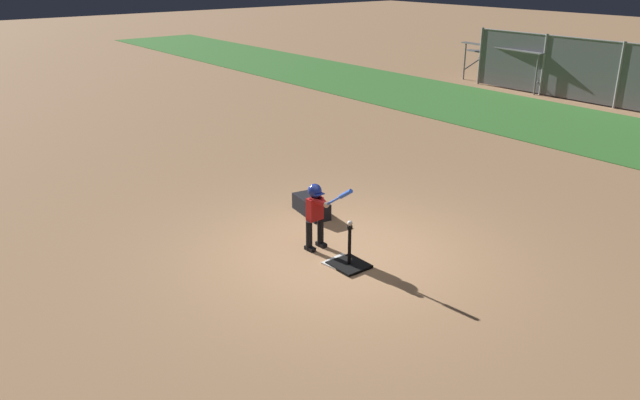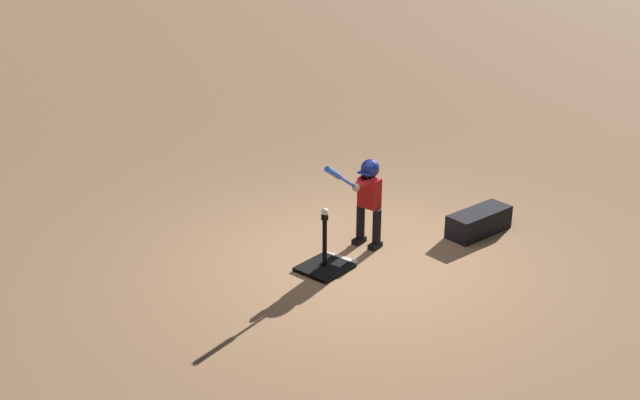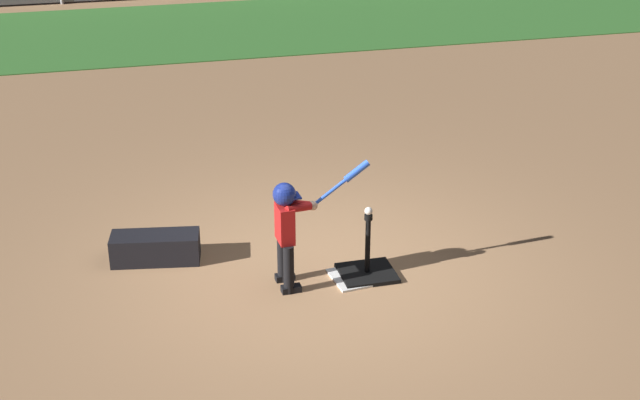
% 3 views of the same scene
% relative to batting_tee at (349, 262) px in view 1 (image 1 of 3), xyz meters
% --- Properties ---
extents(ground_plane, '(90.00, 90.00, 0.00)m').
position_rel_batting_tee_xyz_m(ground_plane, '(-0.38, 0.18, -0.07)').
color(ground_plane, '#AD7F56').
extents(home_plate, '(0.49, 0.49, 0.02)m').
position_rel_batting_tee_xyz_m(home_plate, '(-0.12, -0.02, -0.06)').
color(home_plate, white).
rests_on(home_plate, ground_plane).
extents(batting_tee, '(0.51, 0.46, 0.63)m').
position_rel_batting_tee_xyz_m(batting_tee, '(0.00, 0.00, 0.00)').
color(batting_tee, black).
rests_on(batting_tee, ground_plane).
extents(batter_child, '(0.89, 0.32, 1.16)m').
position_rel_batting_tee_xyz_m(batter_child, '(-0.74, -0.01, 0.58)').
color(batter_child, black).
rests_on(batter_child, ground_plane).
extents(baseball, '(0.07, 0.07, 0.07)m').
position_rel_batting_tee_xyz_m(baseball, '(0.00, 0.00, 0.60)').
color(baseball, white).
rests_on(baseball, batting_tee).
extents(bleachers_far_right, '(3.85, 2.93, 1.36)m').
position_rel_batting_tee_xyz_m(bleachers_far_right, '(-6.98, 13.99, 0.60)').
color(bleachers_far_right, gray).
rests_on(bleachers_far_right, ground_plane).
extents(equipment_bag, '(0.88, 0.46, 0.28)m').
position_rel_batting_tee_xyz_m(equipment_bag, '(-1.89, 0.77, 0.07)').
color(equipment_bag, black).
rests_on(equipment_bag, ground_plane).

